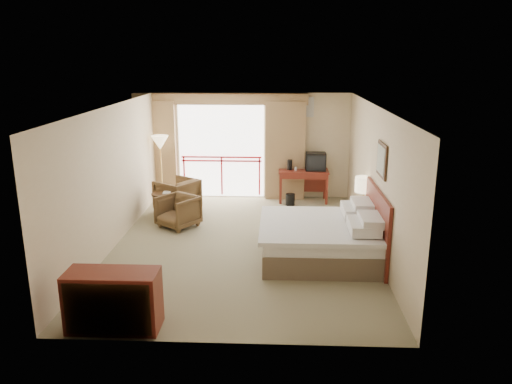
{
  "coord_description": "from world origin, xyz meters",
  "views": [
    {
      "loc": [
        0.66,
        -9.2,
        3.62
      ],
      "look_at": [
        0.23,
        0.4,
        0.97
      ],
      "focal_mm": 35.0,
      "sensor_mm": 36.0,
      "label": 1
    }
  ],
  "objects_px": {
    "nightstand": "(362,223)",
    "wastebasket": "(290,200)",
    "desk": "(303,176)",
    "side_table": "(163,201)",
    "bed": "(322,238)",
    "table_lamp": "(364,185)",
    "floor_lamp": "(160,145)",
    "tv": "(316,162)",
    "dresser": "(113,300)",
    "armchair_far": "(178,211)",
    "armchair_near": "(179,227)"
  },
  "relations": [
    {
      "from": "side_table",
      "to": "wastebasket",
      "type": "bearing_deg",
      "value": 20.42
    },
    {
      "from": "bed",
      "to": "desk",
      "type": "xyz_separation_m",
      "value": [
        -0.18,
        3.74,
        0.26
      ]
    },
    {
      "from": "bed",
      "to": "side_table",
      "type": "bearing_deg",
      "value": 147.11
    },
    {
      "from": "nightstand",
      "to": "dresser",
      "type": "bearing_deg",
      "value": -132.63
    },
    {
      "from": "bed",
      "to": "desk",
      "type": "relative_size",
      "value": 1.7
    },
    {
      "from": "desk",
      "to": "dresser",
      "type": "bearing_deg",
      "value": -115.11
    },
    {
      "from": "table_lamp",
      "to": "side_table",
      "type": "distance_m",
      "value": 4.51
    },
    {
      "from": "table_lamp",
      "to": "floor_lamp",
      "type": "relative_size",
      "value": 0.39
    },
    {
      "from": "tv",
      "to": "desk",
      "type": "bearing_deg",
      "value": -176.88
    },
    {
      "from": "bed",
      "to": "tv",
      "type": "relative_size",
      "value": 4.32
    },
    {
      "from": "table_lamp",
      "to": "dresser",
      "type": "distance_m",
      "value": 5.59
    },
    {
      "from": "side_table",
      "to": "desk",
      "type": "bearing_deg",
      "value": 24.95
    },
    {
      "from": "armchair_far",
      "to": "armchair_near",
      "type": "bearing_deg",
      "value": 46.24
    },
    {
      "from": "armchair_near",
      "to": "side_table",
      "type": "distance_m",
      "value": 0.88
    },
    {
      "from": "armchair_far",
      "to": "floor_lamp",
      "type": "height_order",
      "value": "floor_lamp"
    },
    {
      "from": "nightstand",
      "to": "floor_lamp",
      "type": "distance_m",
      "value": 5.31
    },
    {
      "from": "tv",
      "to": "armchair_near",
      "type": "distance_m",
      "value": 3.88
    },
    {
      "from": "desk",
      "to": "side_table",
      "type": "xyz_separation_m",
      "value": [
        -3.26,
        -1.51,
        -0.24
      ]
    },
    {
      "from": "bed",
      "to": "floor_lamp",
      "type": "relative_size",
      "value": 1.25
    },
    {
      "from": "armchair_far",
      "to": "dresser",
      "type": "distance_m",
      "value": 5.34
    },
    {
      "from": "table_lamp",
      "to": "wastebasket",
      "type": "xyz_separation_m",
      "value": [
        -1.44,
        2.02,
        -0.91
      ]
    },
    {
      "from": "bed",
      "to": "side_table",
      "type": "distance_m",
      "value": 4.09
    },
    {
      "from": "table_lamp",
      "to": "floor_lamp",
      "type": "height_order",
      "value": "floor_lamp"
    },
    {
      "from": "nightstand",
      "to": "armchair_near",
      "type": "bearing_deg",
      "value": 178.25
    },
    {
      "from": "bed",
      "to": "armchair_far",
      "type": "relative_size",
      "value": 2.47
    },
    {
      "from": "desk",
      "to": "floor_lamp",
      "type": "height_order",
      "value": "floor_lamp"
    },
    {
      "from": "armchair_far",
      "to": "wastebasket",
      "type": "bearing_deg",
      "value": 136.55
    },
    {
      "from": "armchair_far",
      "to": "side_table",
      "type": "distance_m",
      "value": 0.67
    },
    {
      "from": "wastebasket",
      "to": "armchair_far",
      "type": "height_order",
      "value": "armchair_far"
    },
    {
      "from": "nightstand",
      "to": "floor_lamp",
      "type": "xyz_separation_m",
      "value": [
        -4.67,
        2.21,
        1.19
      ]
    },
    {
      "from": "nightstand",
      "to": "wastebasket",
      "type": "bearing_deg",
      "value": 128.23
    },
    {
      "from": "bed",
      "to": "dresser",
      "type": "height_order",
      "value": "bed"
    },
    {
      "from": "desk",
      "to": "side_table",
      "type": "bearing_deg",
      "value": -155.9
    },
    {
      "from": "dresser",
      "to": "desk",
      "type": "bearing_deg",
      "value": 61.27
    },
    {
      "from": "nightstand",
      "to": "floor_lamp",
      "type": "relative_size",
      "value": 0.32
    },
    {
      "from": "tv",
      "to": "floor_lamp",
      "type": "bearing_deg",
      "value": -161.96
    },
    {
      "from": "table_lamp",
      "to": "tv",
      "type": "height_order",
      "value": "tv"
    },
    {
      "from": "tv",
      "to": "armchair_near",
      "type": "bearing_deg",
      "value": -131.28
    },
    {
      "from": "floor_lamp",
      "to": "desk",
      "type": "bearing_deg",
      "value": 4.54
    },
    {
      "from": "nightstand",
      "to": "wastebasket",
      "type": "distance_m",
      "value": 2.53
    },
    {
      "from": "wastebasket",
      "to": "table_lamp",
      "type": "bearing_deg",
      "value": -54.43
    },
    {
      "from": "nightstand",
      "to": "desk",
      "type": "distance_m",
      "value": 2.76
    },
    {
      "from": "desk",
      "to": "armchair_near",
      "type": "height_order",
      "value": "desk"
    },
    {
      "from": "armchair_far",
      "to": "dresser",
      "type": "relative_size",
      "value": 0.69
    },
    {
      "from": "nightstand",
      "to": "side_table",
      "type": "xyz_separation_m",
      "value": [
        -4.37,
        0.98,
        0.12
      ]
    },
    {
      "from": "nightstand",
      "to": "armchair_near",
      "type": "xyz_separation_m",
      "value": [
        -3.91,
        0.35,
        -0.27
      ]
    },
    {
      "from": "armchair_far",
      "to": "nightstand",
      "type": "bearing_deg",
      "value": 104.66
    },
    {
      "from": "floor_lamp",
      "to": "armchair_near",
      "type": "bearing_deg",
      "value": -67.7
    },
    {
      "from": "table_lamp",
      "to": "side_table",
      "type": "xyz_separation_m",
      "value": [
        -4.37,
        0.93,
        -0.66
      ]
    },
    {
      "from": "tv",
      "to": "dresser",
      "type": "relative_size",
      "value": 0.39
    }
  ]
}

